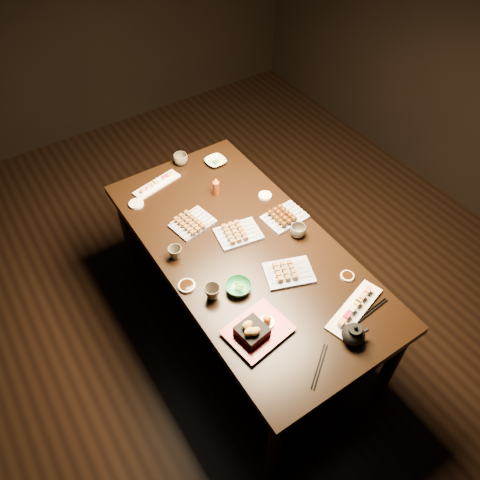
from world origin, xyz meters
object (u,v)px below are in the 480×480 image
sushi_platter_far (157,183)px  edamame_bowl_cream (216,162)px  yakitori_plate_right (289,270)px  yakitori_plate_left (192,221)px  edamame_bowl_green (238,287)px  condiment_bottle (216,186)px  teacup_near_left (212,292)px  teacup_far_right (181,159)px  tempura_tray (258,326)px  yakitori_plate_center (238,231)px  teacup_far_left (175,253)px  teacup_mid_right (298,231)px  dining_table (245,289)px  teapot (354,333)px  sushi_platter_near (355,307)px

sushi_platter_far → edamame_bowl_cream: (0.42, -0.02, -0.00)m
sushi_platter_far → yakitori_plate_right: 1.04m
yakitori_plate_left → edamame_bowl_green: yakitori_plate_left is taller
yakitori_plate_left → condiment_bottle: condiment_bottle is taller
yakitori_plate_left → teacup_near_left: size_ratio=2.78×
teacup_far_right → tempura_tray: bearing=-103.0°
edamame_bowl_cream → teacup_far_right: size_ratio=1.40×
yakitori_plate_center → yakitori_plate_left: bearing=139.5°
tempura_tray → teacup_near_left: size_ratio=3.51×
teacup_near_left → condiment_bottle: condiment_bottle is taller
tempura_tray → yakitori_plate_left: bearing=74.9°
teacup_far_left → teacup_far_right: size_ratio=0.82×
edamame_bowl_cream → teacup_mid_right: (0.05, -0.80, 0.02)m
yakitori_plate_left → teacup_far_left: 0.25m
dining_table → yakitori_plate_right: yakitori_plate_right is taller
teacup_near_left → teapot: (0.42, -0.56, 0.02)m
sushi_platter_near → yakitori_plate_left: (-0.37, 0.94, 0.01)m
tempura_tray → teacup_near_left: tempura_tray is taller
sushi_platter_far → teacup_far_left: teacup_far_left is taller
yakitori_plate_center → condiment_bottle: (0.07, 0.36, 0.03)m
tempura_tray → teapot: (0.34, -0.27, 0.00)m
teacup_far_right → teapot: (0.04, -1.58, 0.02)m
yakitori_plate_right → edamame_bowl_cream: (0.16, 0.99, -0.02)m
edamame_bowl_cream → teacup_far_left: (-0.59, -0.56, 0.02)m
teacup_far_left → sushi_platter_near: bearing=-53.8°
condiment_bottle → teacup_near_left: bearing=-122.9°
teacup_near_left → teacup_mid_right: size_ratio=0.92×
dining_table → edamame_bowl_cream: edamame_bowl_cream is taller
sushi_platter_near → edamame_bowl_green: (-0.41, 0.41, -0.00)m
sushi_platter_near → tempura_tray: size_ratio=1.29×
yakitori_plate_center → yakitori_plate_right: bearing=-69.9°
teacup_mid_right → sushi_platter_far: bearing=119.7°
teacup_far_right → teacup_mid_right: bearing=-75.4°
dining_table → yakitori_plate_left: (-0.15, 0.31, 0.40)m
sushi_platter_near → sushi_platter_far: size_ratio=1.18×
teacup_far_right → sushi_platter_near: bearing=-83.6°
yakitori_plate_right → teacup_mid_right: teacup_mid_right is taller
edamame_bowl_green → teapot: 0.60m
yakitori_plate_right → teacup_far_right: (-0.03, 1.11, 0.00)m
dining_table → teacup_far_left: 0.56m
teacup_near_left → condiment_bottle: bearing=57.1°
dining_table → teacup_far_left: bearing=158.6°
yakitori_plate_left → teacup_near_left: bearing=-118.8°
dining_table → condiment_bottle: bearing=80.3°
sushi_platter_far → yakitori_plate_center: bearing=94.3°
teacup_mid_right → condiment_bottle: size_ratio=0.71×
edamame_bowl_green → edamame_bowl_cream: 1.03m
dining_table → yakitori_plate_center: bearing=79.4°
sushi_platter_near → tempura_tray: (-0.47, 0.15, 0.03)m
yakitori_plate_right → teacup_mid_right: bearing=63.2°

